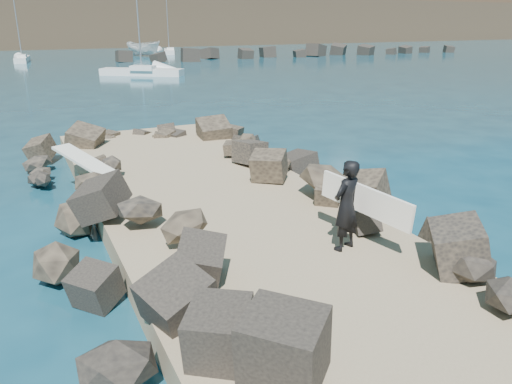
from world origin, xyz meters
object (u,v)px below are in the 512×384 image
boat_imported (144,48)px  surfer_with_board (349,205)px  surfboard_resting (84,164)px  sailboat_c (142,72)px

boat_imported → surfer_with_board: (-12.55, -68.81, 0.43)m
boat_imported → surfer_with_board: 69.95m
surfboard_resting → boat_imported: boat_imported is taller
surfboard_resting → sailboat_c: (9.77, 33.98, -0.69)m
surfboard_resting → boat_imported: size_ratio=0.41×
surfboard_resting → sailboat_c: bearing=46.9°
surfboard_resting → surfer_with_board: bearing=-87.5°
surfer_with_board → sailboat_c: (5.64, 41.26, -1.19)m
surfer_with_board → sailboat_c: bearing=82.2°
boat_imported → surfer_with_board: surfer_with_board is taller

